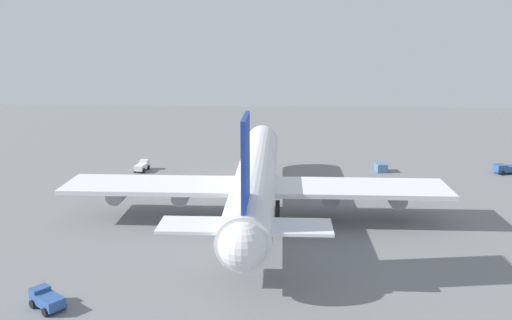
% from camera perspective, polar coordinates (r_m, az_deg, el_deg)
% --- Properties ---
extents(ground_plane, '(261.30, 261.30, 0.00)m').
position_cam_1_polar(ground_plane, '(90.44, -0.00, -5.58)').
color(ground_plane, slate).
extents(cargo_airplane, '(65.32, 60.48, 20.08)m').
position_cam_1_polar(cargo_airplane, '(88.37, -0.01, -1.78)').
color(cargo_airplane, silver).
rests_on(cargo_airplane, ground_plane).
extents(cargo_loader, '(3.39, 5.52, 2.04)m').
position_cam_1_polar(cargo_loader, '(126.07, 24.75, -0.82)').
color(cargo_loader, '#2D5193').
rests_on(cargo_loader, ground_plane).
extents(baggage_tug, '(4.22, 4.63, 2.01)m').
position_cam_1_polar(baggage_tug, '(64.95, -21.11, -13.45)').
color(baggage_tug, '#2D5193').
rests_on(baggage_tug, ground_plane).
extents(fuel_truck, '(4.79, 2.72, 2.12)m').
position_cam_1_polar(fuel_truck, '(119.40, -11.86, -0.61)').
color(fuel_truck, silver).
rests_on(fuel_truck, ground_plane).
extents(cargo_container_fore, '(3.28, 2.44, 1.79)m').
position_cam_1_polar(cargo_container_fore, '(119.38, 12.97, -0.77)').
color(cargo_container_fore, '#4C729E').
rests_on(cargo_container_fore, ground_plane).
extents(safety_cone_nose, '(0.45, 0.45, 0.64)m').
position_cam_1_polar(safety_cone_nose, '(118.72, -1.23, -0.79)').
color(safety_cone_nose, orange).
rests_on(safety_cone_nose, ground_plane).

